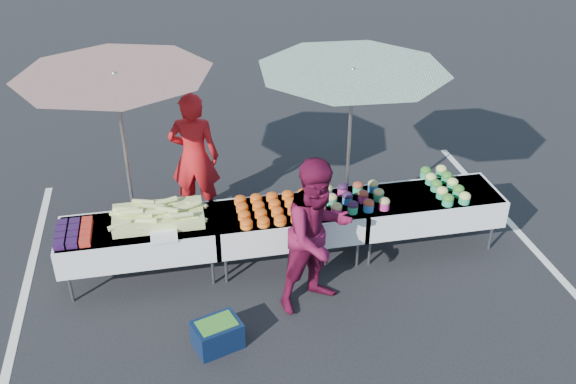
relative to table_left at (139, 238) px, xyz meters
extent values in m
plane|color=black|center=(1.80, 0.00, -0.58)|extent=(80.00, 80.00, 0.00)
cube|color=silver|center=(-1.40, 0.00, -0.58)|extent=(0.10, 5.00, 0.00)
cube|color=silver|center=(5.00, 0.00, -0.58)|extent=(0.10, 5.00, 0.00)
cube|color=white|center=(0.00, 0.00, 0.15)|extent=(1.80, 0.75, 0.04)
cube|color=white|center=(0.00, 0.00, -0.01)|extent=(1.86, 0.81, 0.36)
cylinder|color=slate|center=(-0.82, -0.29, -0.39)|extent=(0.04, 0.04, 0.39)
cylinder|color=slate|center=(-0.82, 0.29, -0.39)|extent=(0.04, 0.04, 0.39)
cylinder|color=slate|center=(0.82, -0.29, -0.39)|extent=(0.04, 0.04, 0.39)
cylinder|color=slate|center=(0.82, 0.29, -0.39)|extent=(0.04, 0.04, 0.39)
cube|color=white|center=(1.80, 0.00, 0.15)|extent=(1.80, 0.75, 0.04)
cube|color=white|center=(1.80, 0.00, -0.01)|extent=(1.86, 0.81, 0.36)
cylinder|color=slate|center=(0.98, -0.29, -0.39)|extent=(0.04, 0.04, 0.39)
cylinder|color=slate|center=(0.98, 0.29, -0.39)|extent=(0.04, 0.04, 0.39)
cylinder|color=slate|center=(2.62, -0.29, -0.39)|extent=(0.04, 0.04, 0.39)
cylinder|color=slate|center=(2.62, 0.29, -0.39)|extent=(0.04, 0.04, 0.39)
cube|color=white|center=(3.60, 0.00, 0.15)|extent=(1.80, 0.75, 0.04)
cube|color=white|center=(3.60, 0.00, -0.01)|extent=(1.86, 0.81, 0.36)
cylinder|color=slate|center=(2.78, -0.29, -0.39)|extent=(0.04, 0.04, 0.39)
cylinder|color=slate|center=(2.78, 0.29, -0.39)|extent=(0.04, 0.04, 0.39)
cylinder|color=slate|center=(4.42, -0.29, -0.39)|extent=(0.04, 0.04, 0.39)
cylinder|color=slate|center=(4.42, 0.29, -0.39)|extent=(0.04, 0.04, 0.39)
cube|color=black|center=(-0.85, -0.27, 0.21)|extent=(0.12, 0.12, 0.08)
cube|color=black|center=(-0.85, -0.13, 0.21)|extent=(0.12, 0.12, 0.08)
cube|color=black|center=(-0.85, 0.01, 0.21)|extent=(0.12, 0.12, 0.08)
cube|color=black|center=(-0.85, 0.15, 0.21)|extent=(0.12, 0.12, 0.08)
cube|color=black|center=(-0.71, -0.27, 0.21)|extent=(0.12, 0.12, 0.08)
cube|color=black|center=(-0.71, -0.13, 0.21)|extent=(0.12, 0.12, 0.08)
cube|color=black|center=(-0.71, 0.01, 0.21)|extent=(0.12, 0.12, 0.08)
cube|color=black|center=(-0.71, 0.15, 0.21)|extent=(0.12, 0.12, 0.08)
cube|color=red|center=(-0.57, -0.27, 0.21)|extent=(0.12, 0.12, 0.08)
cube|color=red|center=(-0.57, -0.13, 0.21)|extent=(0.12, 0.12, 0.08)
cube|color=red|center=(-0.57, 0.01, 0.21)|extent=(0.12, 0.12, 0.08)
cube|color=red|center=(-0.57, 0.15, 0.21)|extent=(0.12, 0.12, 0.08)
cube|color=#B7C967|center=(0.25, 0.05, 0.24)|extent=(1.05, 0.55, 0.14)
cylinder|color=#B7C967|center=(0.55, 0.20, 0.27)|extent=(0.27, 0.09, 0.10)
cylinder|color=#B7C967|center=(-0.13, 0.10, 0.34)|extent=(0.27, 0.14, 0.07)
cylinder|color=#B7C967|center=(0.36, -0.06, 0.38)|extent=(0.27, 0.14, 0.09)
cylinder|color=#B7C967|center=(-0.17, 0.08, 0.28)|extent=(0.27, 0.15, 0.10)
cylinder|color=#B7C967|center=(0.07, -0.01, 0.33)|extent=(0.27, 0.15, 0.08)
cylinder|color=#B7C967|center=(0.21, 0.09, 0.36)|extent=(0.27, 0.10, 0.10)
cylinder|color=#B7C967|center=(0.21, -0.03, 0.36)|extent=(0.27, 0.07, 0.08)
cylinder|color=#B7C967|center=(0.12, -0.13, 0.31)|extent=(0.27, 0.14, 0.09)
cylinder|color=#B7C967|center=(0.09, 0.25, 0.34)|extent=(0.27, 0.12, 0.08)
cylinder|color=#B7C967|center=(0.71, 0.14, 0.29)|extent=(0.27, 0.16, 0.08)
cylinder|color=#B7C967|center=(-0.06, 0.01, 0.34)|extent=(0.27, 0.11, 0.07)
cylinder|color=#B7C967|center=(0.16, -0.18, 0.27)|extent=(0.27, 0.10, 0.07)
cylinder|color=#B7C967|center=(0.36, 0.19, 0.35)|extent=(0.27, 0.12, 0.08)
cylinder|color=#B7C967|center=(-0.18, -0.17, 0.31)|extent=(0.27, 0.15, 0.08)
cylinder|color=#B7C967|center=(-0.09, 0.09, 0.36)|extent=(0.27, 0.10, 0.08)
cylinder|color=#B7C967|center=(0.46, 0.00, 0.32)|extent=(0.27, 0.16, 0.10)
cylinder|color=#B7C967|center=(-0.03, -0.02, 0.38)|extent=(0.27, 0.12, 0.09)
cylinder|color=#B7C967|center=(0.52, -0.18, 0.37)|extent=(0.27, 0.09, 0.07)
cylinder|color=#B7C967|center=(0.58, -0.15, 0.30)|extent=(0.27, 0.10, 0.09)
cylinder|color=#B7C967|center=(0.50, -0.09, 0.28)|extent=(0.27, 0.12, 0.09)
cylinder|color=#B7C967|center=(0.35, 0.28, 0.27)|extent=(0.27, 0.10, 0.08)
cylinder|color=#B7C967|center=(0.63, 0.03, 0.34)|extent=(0.27, 0.14, 0.10)
cylinder|color=#B7C967|center=(0.56, 0.25, 0.27)|extent=(0.27, 0.12, 0.07)
cylinder|color=#B7C967|center=(0.50, 0.23, 0.27)|extent=(0.27, 0.07, 0.10)
cylinder|color=#B7C967|center=(0.67, -0.19, 0.27)|extent=(0.27, 0.09, 0.10)
cube|color=white|center=(0.30, -0.30, 0.19)|extent=(0.30, 0.25, 0.05)
cylinder|color=orange|center=(1.25, -0.28, 0.19)|extent=(0.15, 0.15, 0.05)
ellipsoid|color=#C6500B|center=(1.25, -0.28, 0.23)|extent=(0.15, 0.15, 0.08)
cylinder|color=orange|center=(1.25, -0.10, 0.19)|extent=(0.15, 0.15, 0.05)
ellipsoid|color=#C6500B|center=(1.25, -0.10, 0.23)|extent=(0.15, 0.15, 0.08)
cylinder|color=orange|center=(1.25, 0.08, 0.19)|extent=(0.15, 0.15, 0.05)
ellipsoid|color=#C6500B|center=(1.25, 0.08, 0.23)|extent=(0.15, 0.15, 0.08)
cylinder|color=orange|center=(1.25, 0.26, 0.19)|extent=(0.15, 0.15, 0.05)
ellipsoid|color=#C6500B|center=(1.25, 0.26, 0.23)|extent=(0.15, 0.15, 0.08)
cylinder|color=orange|center=(1.45, -0.28, 0.19)|extent=(0.15, 0.15, 0.05)
ellipsoid|color=#C6500B|center=(1.45, -0.28, 0.23)|extent=(0.15, 0.15, 0.08)
cylinder|color=orange|center=(1.45, -0.10, 0.19)|extent=(0.15, 0.15, 0.05)
ellipsoid|color=#C6500B|center=(1.45, -0.10, 0.23)|extent=(0.15, 0.15, 0.08)
cylinder|color=orange|center=(1.45, 0.08, 0.19)|extent=(0.15, 0.15, 0.05)
ellipsoid|color=#C6500B|center=(1.45, 0.08, 0.23)|extent=(0.15, 0.15, 0.08)
cylinder|color=orange|center=(1.45, 0.26, 0.19)|extent=(0.15, 0.15, 0.05)
ellipsoid|color=#C6500B|center=(1.45, 0.26, 0.23)|extent=(0.15, 0.15, 0.08)
cylinder|color=orange|center=(1.65, -0.28, 0.19)|extent=(0.15, 0.15, 0.05)
ellipsoid|color=#C6500B|center=(1.65, -0.28, 0.23)|extent=(0.15, 0.15, 0.08)
cylinder|color=orange|center=(1.65, -0.10, 0.19)|extent=(0.15, 0.15, 0.05)
ellipsoid|color=#C6500B|center=(1.65, -0.10, 0.23)|extent=(0.15, 0.15, 0.08)
cylinder|color=orange|center=(1.65, 0.08, 0.19)|extent=(0.15, 0.15, 0.05)
ellipsoid|color=#C6500B|center=(1.65, 0.08, 0.23)|extent=(0.15, 0.15, 0.08)
cylinder|color=orange|center=(1.65, 0.26, 0.19)|extent=(0.15, 0.15, 0.05)
ellipsoid|color=#C6500B|center=(1.65, 0.26, 0.23)|extent=(0.15, 0.15, 0.08)
cylinder|color=orange|center=(1.85, -0.28, 0.19)|extent=(0.15, 0.15, 0.05)
ellipsoid|color=#C6500B|center=(1.85, -0.28, 0.23)|extent=(0.15, 0.15, 0.08)
cylinder|color=orange|center=(1.85, -0.10, 0.19)|extent=(0.15, 0.15, 0.05)
ellipsoid|color=#C6500B|center=(1.85, -0.10, 0.23)|extent=(0.15, 0.15, 0.08)
cylinder|color=orange|center=(1.85, 0.08, 0.19)|extent=(0.15, 0.15, 0.05)
ellipsoid|color=#C6500B|center=(1.85, 0.08, 0.23)|extent=(0.15, 0.15, 0.08)
cylinder|color=orange|center=(1.85, 0.26, 0.19)|extent=(0.15, 0.15, 0.05)
ellipsoid|color=#C6500B|center=(1.85, 0.26, 0.23)|extent=(0.15, 0.15, 0.08)
cylinder|color=orange|center=(2.05, -0.28, 0.19)|extent=(0.15, 0.15, 0.05)
ellipsoid|color=#C6500B|center=(2.05, -0.28, 0.23)|extent=(0.15, 0.15, 0.08)
cylinder|color=orange|center=(2.05, -0.10, 0.19)|extent=(0.15, 0.15, 0.05)
ellipsoid|color=#C6500B|center=(2.05, -0.10, 0.23)|extent=(0.15, 0.15, 0.08)
cylinder|color=orange|center=(2.05, 0.08, 0.19)|extent=(0.15, 0.15, 0.05)
ellipsoid|color=#C6500B|center=(2.05, 0.08, 0.23)|extent=(0.15, 0.15, 0.08)
cylinder|color=orange|center=(2.05, 0.26, 0.19)|extent=(0.15, 0.15, 0.05)
ellipsoid|color=#C6500B|center=(2.05, 0.26, 0.23)|extent=(0.15, 0.15, 0.08)
cylinder|color=#2767B7|center=(2.15, -0.22, 0.22)|extent=(0.13, 0.13, 0.10)
ellipsoid|color=maroon|center=(2.15, -0.22, 0.28)|extent=(0.14, 0.14, 0.10)
cylinder|color=#C62A78|center=(2.15, 0.00, 0.22)|extent=(0.13, 0.13, 0.10)
ellipsoid|color=maroon|center=(2.15, 0.00, 0.28)|extent=(0.14, 0.14, 0.10)
cylinder|color=#28A36B|center=(2.15, 0.22, 0.22)|extent=(0.13, 0.13, 0.10)
ellipsoid|color=maroon|center=(2.15, 0.22, 0.28)|extent=(0.14, 0.14, 0.10)
cylinder|color=#C62A78|center=(2.35, -0.22, 0.22)|extent=(0.13, 0.13, 0.10)
ellipsoid|color=tan|center=(2.35, -0.22, 0.28)|extent=(0.14, 0.14, 0.10)
cylinder|color=#28A36B|center=(2.35, 0.00, 0.22)|extent=(0.13, 0.13, 0.10)
ellipsoid|color=tan|center=(2.35, 0.00, 0.28)|extent=(0.14, 0.14, 0.10)
cylinder|color=#2767B7|center=(2.35, 0.22, 0.22)|extent=(0.13, 0.13, 0.10)
ellipsoid|color=tan|center=(2.35, 0.22, 0.28)|extent=(0.14, 0.14, 0.10)
cylinder|color=#28A36B|center=(2.55, -0.22, 0.22)|extent=(0.13, 0.13, 0.10)
ellipsoid|color=black|center=(2.55, -0.22, 0.28)|extent=(0.14, 0.14, 0.10)
cylinder|color=#2767B7|center=(2.55, 0.00, 0.22)|extent=(0.13, 0.13, 0.10)
ellipsoid|color=black|center=(2.55, 0.00, 0.28)|extent=(0.14, 0.14, 0.10)
cylinder|color=#C62A78|center=(2.55, 0.22, 0.22)|extent=(0.13, 0.13, 0.10)
ellipsoid|color=black|center=(2.55, 0.22, 0.28)|extent=(0.14, 0.14, 0.10)
cylinder|color=#2767B7|center=(2.75, -0.22, 0.22)|extent=(0.13, 0.13, 0.10)
ellipsoid|color=maroon|center=(2.75, -0.22, 0.28)|extent=(0.14, 0.14, 0.10)
cylinder|color=#C62A78|center=(2.75, 0.00, 0.22)|extent=(0.13, 0.13, 0.10)
ellipsoid|color=maroon|center=(2.75, 0.00, 0.28)|extent=(0.14, 0.14, 0.10)
cylinder|color=#28A36B|center=(2.75, 0.22, 0.22)|extent=(0.13, 0.13, 0.10)
ellipsoid|color=maroon|center=(2.75, 0.22, 0.28)|extent=(0.14, 0.14, 0.10)
cylinder|color=#C62A78|center=(2.95, -0.22, 0.22)|extent=(0.13, 0.13, 0.10)
ellipsoid|color=tan|center=(2.95, -0.22, 0.28)|extent=(0.14, 0.14, 0.10)
cylinder|color=#28A36B|center=(2.95, 0.00, 0.22)|extent=(0.13, 0.13, 0.10)
ellipsoid|color=tan|center=(2.95, 0.00, 0.28)|extent=(0.14, 0.14, 0.10)
cylinder|color=#2767B7|center=(2.95, 0.22, 0.22)|extent=(0.13, 0.13, 0.10)
ellipsoid|color=tan|center=(2.95, 0.22, 0.28)|extent=(0.14, 0.14, 0.10)
cylinder|color=#28A36B|center=(3.75, -0.28, 0.21)|extent=(0.14, 0.14, 0.08)
ellipsoid|color=#1F641A|center=(3.75, -0.28, 0.26)|extent=(0.14, 0.14, 0.11)
cylinder|color=#28A36B|center=(3.75, -0.10, 0.21)|extent=(0.14, 0.14, 0.08)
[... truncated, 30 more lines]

